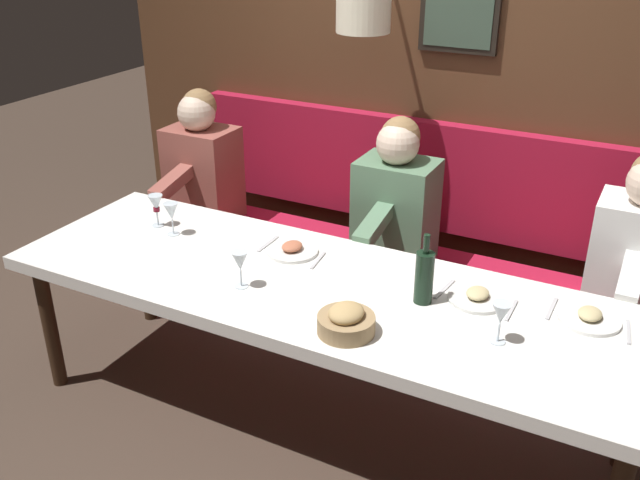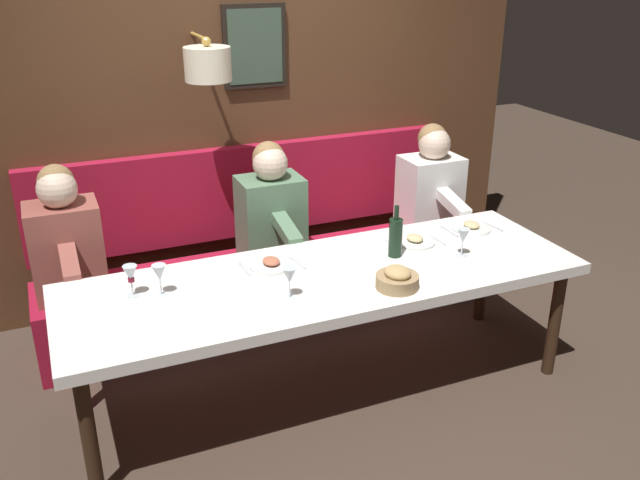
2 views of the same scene
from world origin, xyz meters
name	(u,v)px [view 2 (image 2 of 2)]	position (x,y,z in m)	size (l,w,h in m)	color
ground_plane	(326,390)	(0.00, 0.00, 0.00)	(12.00, 12.00, 0.00)	#423328
dining_table	(326,284)	(0.00, 0.00, 0.68)	(0.90, 2.79, 0.74)	white
banquette_bench	(273,289)	(0.89, 0.00, 0.23)	(0.52, 2.99, 0.45)	maroon
back_wall_panel	(240,104)	(1.46, 0.00, 1.36)	(0.59, 4.19, 2.90)	#51331E
diner_nearest	(431,184)	(0.88, -1.18, 0.82)	(0.60, 0.40, 0.79)	white
diner_near	(270,207)	(0.88, 0.00, 0.82)	(0.60, 0.40, 0.79)	#567A5B
diner_middle	(65,237)	(0.88, 1.25, 0.82)	(0.60, 0.40, 0.79)	#934C42
place_setting_0	(271,264)	(0.20, 0.24, 0.75)	(0.24, 0.32, 0.05)	silver
place_setting_1	(415,241)	(0.18, -0.64, 0.75)	(0.24, 0.32, 0.05)	silver
place_setting_2	(471,227)	(0.22, -1.07, 0.75)	(0.24, 0.32, 0.05)	white
wine_glass_0	(463,237)	(-0.08, -0.79, 0.86)	(0.07, 0.07, 0.16)	silver
wine_glass_1	(289,277)	(-0.17, 0.27, 0.86)	(0.07, 0.07, 0.16)	silver
wine_glass_2	(131,275)	(0.15, 0.98, 0.86)	(0.07, 0.07, 0.16)	silver
wine_glass_3	(159,274)	(0.11, 0.85, 0.86)	(0.07, 0.07, 0.16)	silver
wine_bottle	(395,237)	(0.06, -0.45, 0.86)	(0.08, 0.08, 0.30)	black
bread_bowl	(397,279)	(-0.28, -0.27, 0.79)	(0.22, 0.22, 0.12)	#9E7F56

